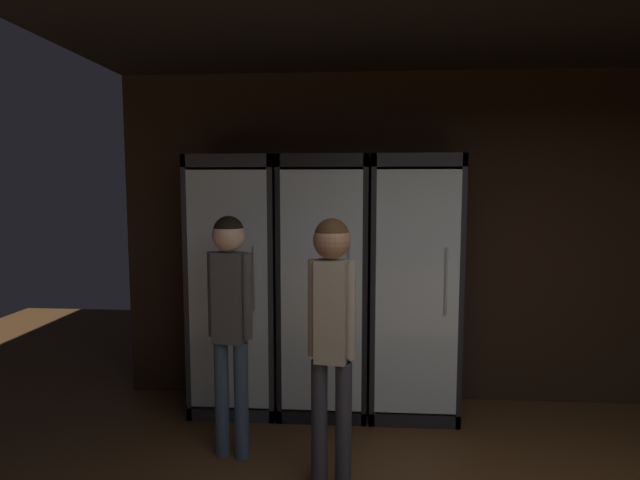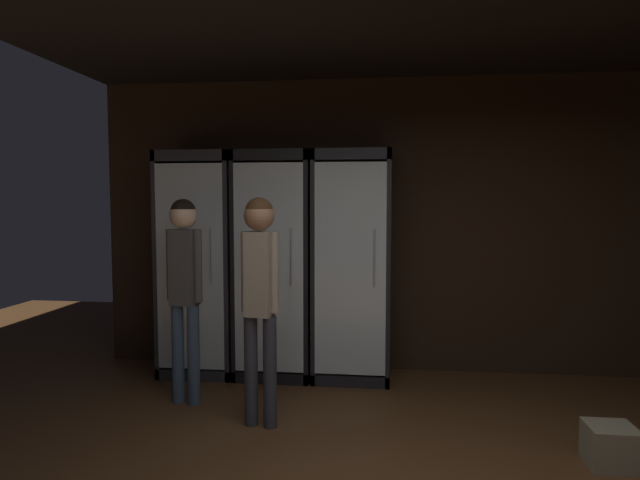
# 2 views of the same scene
# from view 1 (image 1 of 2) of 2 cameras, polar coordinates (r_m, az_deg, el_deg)

# --- Properties ---
(wall_back) EXTENTS (6.00, 0.06, 2.80)m
(wall_back) POSITION_cam_1_polar(r_m,az_deg,el_deg) (4.58, 16.30, 0.07)
(wall_back) COLOR black
(wall_back) RESTS_ON ground
(cooler_far_left) EXTENTS (0.70, 0.59, 2.09)m
(cooler_far_left) POSITION_cam_1_polar(r_m,az_deg,el_deg) (4.36, -9.06, -5.03)
(cooler_far_left) COLOR #2B2B30
(cooler_far_left) RESTS_ON ground
(cooler_left) EXTENTS (0.70, 0.59, 2.09)m
(cooler_left) POSITION_cam_1_polar(r_m,az_deg,el_deg) (4.26, 0.44, -5.18)
(cooler_left) COLOR black
(cooler_left) RESTS_ON ground
(cooler_center) EXTENTS (0.70, 0.59, 2.09)m
(cooler_center) POSITION_cam_1_polar(r_m,az_deg,el_deg) (4.27, 10.15, -5.24)
(cooler_center) COLOR black
(cooler_center) RESTS_ON ground
(shopper_near) EXTENTS (0.31, 0.22, 1.66)m
(shopper_near) POSITION_cam_1_polar(r_m,az_deg,el_deg) (3.53, -9.91, -7.02)
(shopper_near) COLOR #384C66
(shopper_near) RESTS_ON ground
(shopper_far) EXTENTS (0.28, 0.22, 1.66)m
(shopper_far) POSITION_cam_1_polar(r_m,az_deg,el_deg) (3.08, 1.28, -8.87)
(shopper_far) COLOR #2D2D38
(shopper_far) RESTS_ON ground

